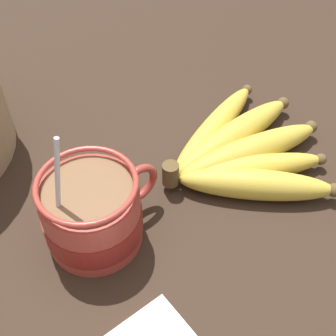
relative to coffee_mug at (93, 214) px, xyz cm
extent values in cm
cube|color=#332319|center=(4.26, -2.72, -5.65)|extent=(135.37, 135.37, 3.06)
cylinder|color=#B23D33|center=(-0.10, 0.00, -0.14)|extent=(10.38, 10.38, 7.96)
cylinder|color=maroon|center=(-0.10, 0.00, -0.96)|extent=(10.58, 10.58, 3.16)
torus|color=#B23D33|center=(5.96, 0.00, 0.39)|extent=(5.23, 0.90, 5.23)
cylinder|color=#846042|center=(-0.10, 0.00, 3.93)|extent=(9.18, 9.18, 0.40)
torus|color=#B23D33|center=(-0.10, 0.00, 4.90)|extent=(10.38, 10.38, 0.60)
cylinder|color=silver|center=(-3.23, 0.00, 4.82)|extent=(3.12, 0.50, 14.97)
ellipsoid|color=silver|center=(-1.91, 0.00, -2.62)|extent=(3.00, 2.00, 0.80)
cylinder|color=brown|center=(10.74, 0.13, -1.48)|extent=(2.00, 2.00, 3.00)
ellipsoid|color=gold|center=(17.90, -6.96, -2.27)|extent=(15.50, 15.40, 3.70)
sphere|color=brown|center=(24.35, -13.34, -2.27)|extent=(1.67, 1.67, 1.67)
ellipsoid|color=gold|center=(19.49, -4.73, -2.51)|extent=(17.32, 11.58, 3.23)
sphere|color=brown|center=(27.36, -9.11, -2.51)|extent=(1.45, 1.45, 1.45)
ellipsoid|color=gold|center=(21.27, -2.39, -2.26)|extent=(19.98, 8.20, 3.73)
sphere|color=brown|center=(30.83, -4.67, -2.26)|extent=(1.68, 1.68, 1.68)
ellipsoid|color=gold|center=(21.71, 0.55, -2.26)|extent=(20.08, 4.48, 3.72)
sphere|color=brown|center=(31.68, 0.93, -2.26)|extent=(1.68, 1.68, 1.68)
ellipsoid|color=gold|center=(20.96, 3.42, -2.51)|extent=(19.52, 9.02, 3.22)
sphere|color=brown|center=(30.23, 6.40, -2.51)|extent=(1.45, 1.45, 1.45)
camera|label=1|loc=(-12.63, -27.93, 39.65)|focal=50.00mm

